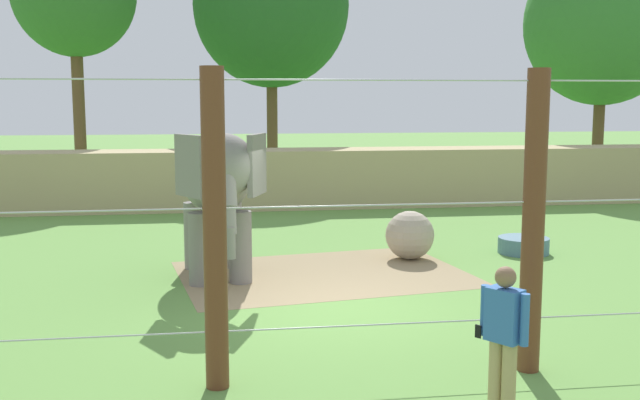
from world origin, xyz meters
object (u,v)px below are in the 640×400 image
at_px(enrichment_ball, 410,235).
at_px(water_tub, 523,245).
at_px(zookeeper, 503,337).
at_px(elephant, 217,181).

bearing_deg(enrichment_ball, water_tub, 5.01).
xyz_separation_m(zookeeper, water_tub, (3.78, 8.16, -0.74)).
relative_size(enrichment_ball, water_tub, 0.93).
height_order(elephant, water_tub, elephant).
xyz_separation_m(enrichment_ball, zookeeper, (-1.14, -7.93, 0.41)).
distance_m(enrichment_ball, zookeeper, 8.02).
xyz_separation_m(elephant, zookeeper, (2.87, -6.76, -0.93)).
relative_size(enrichment_ball, zookeeper, 0.61).
relative_size(elephant, enrichment_ball, 3.68).
bearing_deg(zookeeper, elephant, 113.00).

